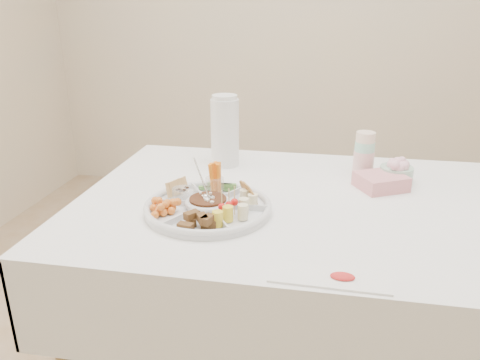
# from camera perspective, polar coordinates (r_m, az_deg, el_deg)

# --- Properties ---
(wall_back) EXTENTS (4.00, 0.02, 2.70)m
(wall_back) POSITION_cam_1_polar(r_m,az_deg,el_deg) (3.40, 10.84, 20.31)
(wall_back) COLOR beige
(wall_back) RESTS_ON ground
(dining_table) EXTENTS (1.52, 1.02, 0.76)m
(dining_table) POSITION_cam_1_polar(r_m,az_deg,el_deg) (1.70, 8.21, -14.36)
(dining_table) COLOR white
(dining_table) RESTS_ON floor
(party_tray) EXTENTS (0.39, 0.39, 0.04)m
(party_tray) POSITION_cam_1_polar(r_m,az_deg,el_deg) (1.42, -3.92, -3.08)
(party_tray) COLOR silver
(party_tray) RESTS_ON dining_table
(bean_dip) EXTENTS (0.11, 0.11, 0.04)m
(bean_dip) POSITION_cam_1_polar(r_m,az_deg,el_deg) (1.42, -3.93, -2.80)
(bean_dip) COLOR black
(bean_dip) RESTS_ON party_tray
(tortillas) EXTENTS (0.09, 0.09, 0.06)m
(tortillas) POSITION_cam_1_polar(r_m,az_deg,el_deg) (1.45, 0.97, -1.57)
(tortillas) COLOR #A97944
(tortillas) RESTS_ON party_tray
(carrot_cucumber) EXTENTS (0.12, 0.12, 0.11)m
(carrot_cucumber) POSITION_cam_1_polar(r_m,az_deg,el_deg) (1.52, -2.88, 0.30)
(carrot_cucumber) COLOR orange
(carrot_cucumber) RESTS_ON party_tray
(pita_raisins) EXTENTS (0.10, 0.10, 0.05)m
(pita_raisins) POSITION_cam_1_polar(r_m,az_deg,el_deg) (1.50, -7.60, -1.04)
(pita_raisins) COLOR tan
(pita_raisins) RESTS_ON party_tray
(cherries) EXTENTS (0.11, 0.11, 0.04)m
(cherries) POSITION_cam_1_polar(r_m,az_deg,el_deg) (1.39, -9.08, -3.31)
(cherries) COLOR orange
(cherries) RESTS_ON party_tray
(granola_chunks) EXTENTS (0.11, 0.11, 0.05)m
(granola_chunks) POSITION_cam_1_polar(r_m,az_deg,el_deg) (1.30, -5.20, -4.80)
(granola_chunks) COLOR brown
(granola_chunks) RESTS_ON party_tray
(banana_tomato) EXTENTS (0.10, 0.10, 0.08)m
(banana_tomato) POSITION_cam_1_polar(r_m,az_deg,el_deg) (1.33, 0.18, -3.06)
(banana_tomato) COLOR #D1CB75
(banana_tomato) RESTS_ON party_tray
(cup_stack) EXTENTS (0.09, 0.09, 0.20)m
(cup_stack) POSITION_cam_1_polar(r_m,az_deg,el_deg) (1.74, 14.94, 3.60)
(cup_stack) COLOR silver
(cup_stack) RESTS_ON dining_table
(thermos) EXTENTS (0.12, 0.12, 0.28)m
(thermos) POSITION_cam_1_polar(r_m,az_deg,el_deg) (1.80, -1.85, 6.10)
(thermos) COLOR silver
(thermos) RESTS_ON dining_table
(flower_bowl) EXTENTS (0.14, 0.14, 0.09)m
(flower_bowl) POSITION_cam_1_polar(r_m,az_deg,el_deg) (1.73, 18.54, 1.08)
(flower_bowl) COLOR #9BD4B4
(flower_bowl) RESTS_ON dining_table
(napkin_stack) EXTENTS (0.19, 0.19, 0.05)m
(napkin_stack) POSITION_cam_1_polar(r_m,az_deg,el_deg) (1.67, 16.80, -0.18)
(napkin_stack) COLOR pink
(napkin_stack) RESTS_ON dining_table
(placemat) EXTENTS (0.28, 0.10, 0.01)m
(placemat) POSITION_cam_1_polar(r_m,az_deg,el_deg) (1.12, 10.81, -11.59)
(placemat) COLOR white
(placemat) RESTS_ON dining_table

